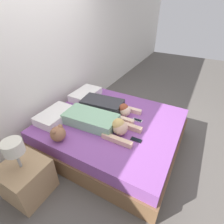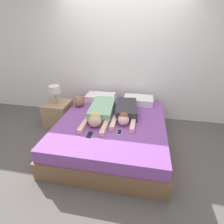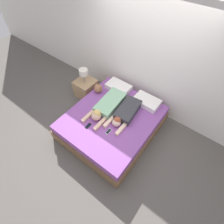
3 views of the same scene
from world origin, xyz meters
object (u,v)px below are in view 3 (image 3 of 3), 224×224
person_right (125,113)px  cell_phone_right (109,131)px  nightstand (86,87)px  plush_toy (98,88)px  pillow_head_right (147,101)px  person_left (107,106)px  pillow_head_left (119,87)px  cell_phone_left (88,126)px  bed (112,123)px

person_right → cell_phone_right: 0.55m
nightstand → plush_toy: bearing=-8.8°
plush_toy → nightstand: nightstand is taller
pillow_head_right → person_left: size_ratio=0.51×
pillow_head_left → plush_toy: 0.50m
pillow_head_left → cell_phone_left: size_ratio=3.92×
person_right → cell_phone_left: 0.83m
pillow_head_right → plush_toy: size_ratio=2.73×
bed → cell_phone_left: size_ratio=13.79×
bed → pillow_head_left: (-0.39, 0.78, 0.31)m
person_right → cell_phone_right: (-0.03, -0.54, -0.08)m
cell_phone_left → cell_phone_right: size_ratio=1.00×
nightstand → pillow_head_left: bearing=18.6°
cell_phone_right → plush_toy: (-0.90, 0.75, 0.10)m
cell_phone_right → plush_toy: size_ratio=0.70×
pillow_head_right → nightstand: 1.70m
nightstand → cell_phone_left: bearing=-44.1°
bed → pillow_head_right: bearing=63.2°
person_left → pillow_head_right: bearing=47.6°
person_right → cell_phone_right: bearing=-92.8°
person_right → nightstand: (-1.46, 0.29, -0.30)m
cell_phone_right → plush_toy: bearing=140.1°
person_right → cell_phone_right: person_right is taller
pillow_head_left → person_left: person_left is taller
pillow_head_left → nightstand: 0.95m
person_left → plush_toy: bearing=148.6°
person_right → plush_toy: plush_toy is taller
person_left → cell_phone_right: size_ratio=7.70×
bed → pillow_head_right: size_ratio=3.52×
bed → pillow_head_right: (0.39, 0.78, 0.31)m
pillow_head_left → plush_toy: bearing=-131.5°
cell_phone_left → person_left: bearing=88.7°
person_right → plush_toy: bearing=167.2°
pillow_head_right → person_right: 0.61m
pillow_head_right → plush_toy: 1.18m
bed → cell_phone_right: (0.18, -0.35, 0.25)m
plush_toy → nightstand: (-0.53, 0.08, -0.33)m
cell_phone_left → plush_toy: (-0.48, 0.90, 0.10)m
person_left → cell_phone_left: 0.61m
bed → person_right: 0.44m
pillow_head_right → cell_phone_right: size_ratio=3.92×
pillow_head_left → person_left: size_ratio=0.51×
person_left → plush_toy: size_ratio=5.36×
pillow_head_left → person_right: size_ratio=0.59×
person_left → cell_phone_right: bearing=-48.1°
bed → nightstand: (-1.25, 0.49, 0.03)m
pillow_head_right → cell_phone_right: pillow_head_right is taller
person_left → person_right: person_left is taller
cell_phone_left → cell_phone_right: (0.42, 0.15, 0.00)m
person_left → nightstand: nightstand is taller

